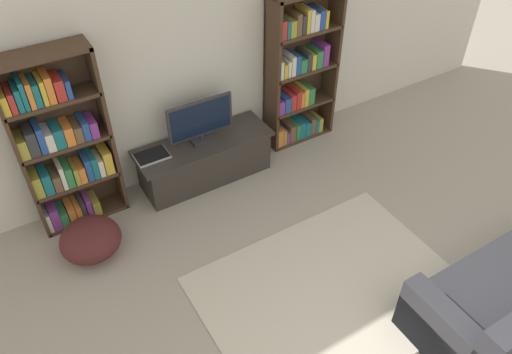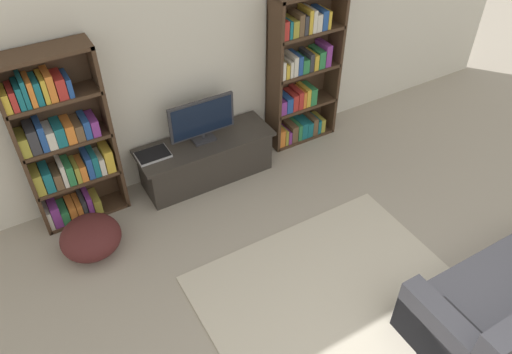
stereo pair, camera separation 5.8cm
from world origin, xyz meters
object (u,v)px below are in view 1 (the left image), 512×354
object	(u,v)px
television	(201,120)
beanbag_ottoman	(91,239)
bookshelf_left	(62,146)
bookshelf_right	(298,73)
tv_stand	(205,159)
laptop	(152,156)

from	to	relation	value
television	beanbag_ottoman	world-z (taller)	television
bookshelf_left	bookshelf_right	bearing A→B (deg)	0.02
tv_stand	television	size ratio (longest dim) A/B	2.06
bookshelf_left	laptop	bearing A→B (deg)	-7.06
bookshelf_left	tv_stand	distance (m)	1.51
tv_stand	laptop	size ratio (longest dim) A/B	4.38
bookshelf_right	bookshelf_left	bearing A→B (deg)	-179.98
tv_stand	television	world-z (taller)	television
bookshelf_right	tv_stand	bearing A→B (deg)	-173.87
tv_stand	laptop	bearing A→B (deg)	175.93
bookshelf_left	bookshelf_right	size ratio (longest dim) A/B	1.00
television	beanbag_ottoman	size ratio (longest dim) A/B	1.27
laptop	bookshelf_left	bearing A→B (deg)	172.94
bookshelf_left	beanbag_ottoman	world-z (taller)	bookshelf_left
bookshelf_right	television	bearing A→B (deg)	-174.96
tv_stand	television	bearing A→B (deg)	90.00
laptop	beanbag_ottoman	xyz separation A→B (m)	(-0.85, -0.47, -0.34)
laptop	beanbag_ottoman	size ratio (longest dim) A/B	0.60
bookshelf_right	beanbag_ottoman	xyz separation A→B (m)	(-2.73, -0.57, -0.70)
tv_stand	beanbag_ottoman	xyz separation A→B (m)	(-1.42, -0.43, -0.08)
laptop	bookshelf_right	bearing A→B (deg)	3.04
tv_stand	bookshelf_left	bearing A→B (deg)	174.18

